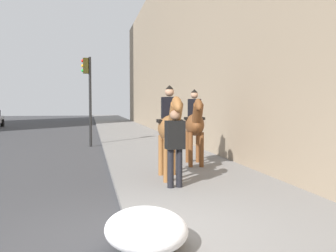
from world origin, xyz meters
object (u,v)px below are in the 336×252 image
mounted_horse_far (195,123)px  pedestrian_greeting (175,143)px  mounted_horse_near (170,127)px  traffic_light_near_curb (88,87)px

mounted_horse_far → pedestrian_greeting: mounted_horse_far is taller
mounted_horse_near → traffic_light_near_curb: (8.67, 1.97, 1.32)m
mounted_horse_far → mounted_horse_near: bearing=-21.6°
mounted_horse_far → pedestrian_greeting: bearing=-14.3°
mounted_horse_far → traffic_light_near_curb: bearing=-145.9°
mounted_horse_far → traffic_light_near_curb: traffic_light_near_curb is taller
mounted_horse_near → traffic_light_near_curb: size_ratio=0.56×
mounted_horse_far → pedestrian_greeting: 3.16m
mounted_horse_near → mounted_horse_far: mounted_horse_near is taller
mounted_horse_near → mounted_horse_far: bearing=151.9°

